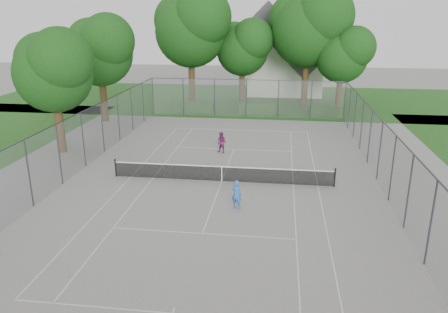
# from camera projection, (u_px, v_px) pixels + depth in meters

# --- Properties ---
(ground) EXTENTS (120.00, 120.00, 0.00)m
(ground) POSITION_uv_depth(u_px,v_px,m) (222.00, 181.00, 25.35)
(ground) COLOR slate
(ground) RESTS_ON ground
(grass_far) EXTENTS (60.00, 20.00, 0.00)m
(grass_far) POSITION_uv_depth(u_px,v_px,m) (252.00, 99.00, 49.86)
(grass_far) COLOR #1C4B15
(grass_far) RESTS_ON ground
(court_markings) EXTENTS (11.03, 23.83, 0.01)m
(court_markings) POSITION_uv_depth(u_px,v_px,m) (222.00, 181.00, 25.35)
(court_markings) COLOR silver
(court_markings) RESTS_ON ground
(tennis_net) EXTENTS (12.87, 0.10, 1.10)m
(tennis_net) POSITION_uv_depth(u_px,v_px,m) (222.00, 173.00, 25.19)
(tennis_net) COLOR black
(tennis_net) RESTS_ON ground
(perimeter_fence) EXTENTS (18.08, 34.08, 3.52)m
(perimeter_fence) POSITION_uv_depth(u_px,v_px,m) (222.00, 152.00, 24.79)
(perimeter_fence) COLOR #38383D
(perimeter_fence) RESTS_ON ground
(tree_far_left) EXTENTS (8.26, 7.54, 11.87)m
(tree_far_left) POSITION_uv_depth(u_px,v_px,m) (191.00, 26.00, 43.95)
(tree_far_left) COLOR #3B2A15
(tree_far_left) RESTS_ON ground
(tree_far_midleft) EXTENTS (6.24, 5.70, 8.97)m
(tree_far_midleft) POSITION_uv_depth(u_px,v_px,m) (243.00, 45.00, 45.43)
(tree_far_midleft) COLOR #3B2A15
(tree_far_midleft) RESTS_ON ground
(tree_far_midright) EXTENTS (8.34, 7.62, 11.99)m
(tree_far_midright) POSITION_uv_depth(u_px,v_px,m) (309.00, 25.00, 43.49)
(tree_far_midright) COLOR #3B2A15
(tree_far_midright) RESTS_ON ground
(tree_far_right) EXTENTS (5.76, 5.26, 8.28)m
(tree_far_right) POSITION_uv_depth(u_px,v_px,m) (343.00, 53.00, 42.26)
(tree_far_right) COLOR #3B2A15
(tree_far_right) RESTS_ON ground
(tree_side_back) EXTENTS (6.57, 6.00, 9.44)m
(tree_side_back) POSITION_uv_depth(u_px,v_px,m) (100.00, 48.00, 37.79)
(tree_side_back) COLOR #3B2A15
(tree_side_back) RESTS_ON ground
(tree_side_front) EXTENTS (5.96, 5.44, 8.56)m
(tree_side_front) POSITION_uv_depth(u_px,v_px,m) (53.00, 68.00, 28.97)
(tree_side_front) COLOR #3B2A15
(tree_side_front) RESTS_ON ground
(hedge_left) EXTENTS (4.16, 1.25, 1.04)m
(hedge_left) POSITION_uv_depth(u_px,v_px,m) (193.00, 106.00, 43.41)
(hedge_left) COLOR #1F4817
(hedge_left) RESTS_ON ground
(hedge_mid) EXTENTS (3.55, 1.01, 1.11)m
(hedge_mid) POSITION_uv_depth(u_px,v_px,m) (258.00, 108.00, 42.29)
(hedge_mid) COLOR #1F4817
(hedge_mid) RESTS_ON ground
(hedge_right) EXTENTS (2.97, 1.09, 0.89)m
(hedge_right) POSITION_uv_depth(u_px,v_px,m) (325.00, 111.00, 41.51)
(hedge_right) COLOR #1F4817
(hedge_right) RESTS_ON ground
(house) EXTENTS (8.60, 6.66, 10.70)m
(house) POSITION_uv_depth(u_px,v_px,m) (285.00, 58.00, 52.32)
(house) COLOR silver
(house) RESTS_ON ground
(girl_player) EXTENTS (0.63, 0.51, 1.50)m
(girl_player) POSITION_uv_depth(u_px,v_px,m) (237.00, 194.00, 21.62)
(girl_player) COLOR #326BBC
(girl_player) RESTS_ON ground
(woman_player) EXTENTS (0.89, 0.81, 1.49)m
(woman_player) POSITION_uv_depth(u_px,v_px,m) (222.00, 143.00, 30.35)
(woman_player) COLOR #6B2360
(woman_player) RESTS_ON ground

